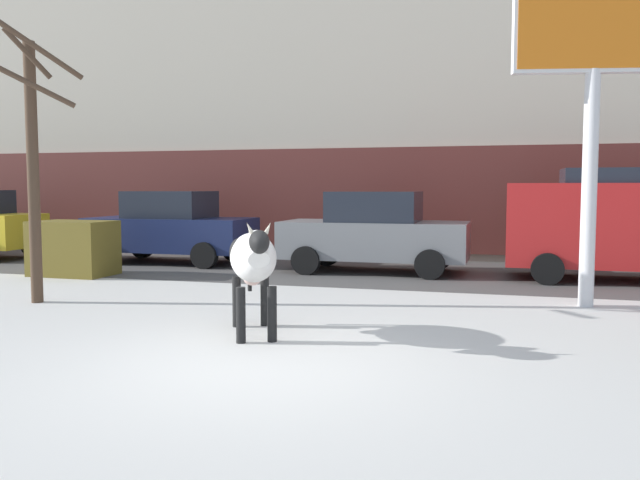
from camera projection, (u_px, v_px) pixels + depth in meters
The scene contains 13 objects.
ground_plane at pixel (261, 369), 7.02m from camera, with size 120.00×120.00×0.00m, color silver.
road_strip at pixel (393, 271), 15.20m from camera, with size 60.00×5.60×0.01m, color #514F4C.
building_facade at pixel (425, 38), 20.00m from camera, with size 44.00×6.10×13.00m.
cow_holstein at pixel (252, 259), 8.57m from camera, with size 1.20×1.88×1.54m.
billboard at pixel (594, 36), 10.36m from camera, with size 2.51×0.69×5.56m.
car_navy_sedan at pixel (171, 228), 16.81m from camera, with size 4.21×2.00×1.84m.
car_grey_sedan at pixel (374, 233), 14.98m from camera, with size 4.21×2.00×1.84m.
car_red_van at pixel (624, 221), 13.46m from camera, with size 4.61×2.14×2.32m.
pedestrian_near_billboard at pixel (507, 227), 17.56m from camera, with size 0.36×0.24×1.73m.
pedestrian_by_cars at pixel (462, 226), 17.88m from camera, with size 0.36×0.24×1.73m.
pedestrian_far_left at pixel (441, 226), 18.03m from camera, with size 0.36×0.24×1.73m.
bare_tree_left_lot at pixel (33, 158), 10.83m from camera, with size 1.06×1.13×4.48m.
dumpster at pixel (74, 248), 14.47m from camera, with size 1.70×1.10×1.20m, color brown.
Camera 1 is at (2.48, -6.46, 1.93)m, focal length 36.94 mm.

